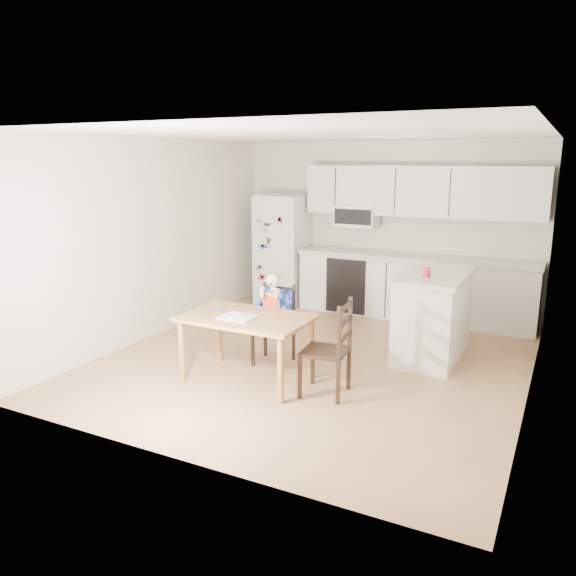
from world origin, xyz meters
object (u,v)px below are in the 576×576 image
(refrigerator, at_px, (283,250))
(chair_booster, at_px, (275,308))
(kitchen_island, at_px, (433,315))
(red_cup, at_px, (426,272))
(dining_table, at_px, (247,325))
(chair_side, at_px, (335,343))

(refrigerator, height_order, chair_booster, refrigerator)
(kitchen_island, xyz_separation_m, red_cup, (-0.04, -0.26, 0.54))
(chair_booster, bearing_deg, red_cup, 20.16)
(dining_table, distance_m, chair_booster, 0.61)
(dining_table, bearing_deg, chair_side, 3.60)
(red_cup, xyz_separation_m, dining_table, (-1.49, -1.34, -0.44))
(red_cup, bearing_deg, chair_side, -112.97)
(kitchen_island, xyz_separation_m, chair_side, (-0.58, -1.54, 0.04))
(refrigerator, xyz_separation_m, dining_table, (1.17, -3.05, -0.25))
(refrigerator, relative_size, chair_side, 1.79)
(red_cup, relative_size, chair_side, 0.11)
(kitchen_island, bearing_deg, refrigerator, 151.62)
(red_cup, height_order, chair_booster, red_cup)
(chair_booster, bearing_deg, chair_side, -36.06)
(kitchen_island, distance_m, chair_side, 1.65)
(chair_side, bearing_deg, kitchen_island, 153.49)
(chair_booster, bearing_deg, refrigerator, 109.67)
(refrigerator, xyz_separation_m, chair_side, (2.11, -2.99, -0.31))
(dining_table, xyz_separation_m, chair_side, (0.94, 0.06, -0.06))
(dining_table, height_order, chair_side, chair_side)
(red_cup, bearing_deg, kitchen_island, 80.69)
(refrigerator, relative_size, chair_booster, 1.64)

